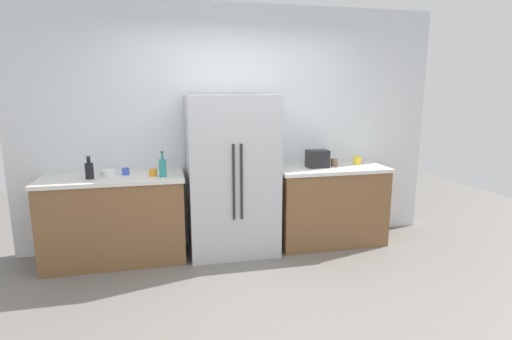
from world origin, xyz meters
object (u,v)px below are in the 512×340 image
object	(u,v)px
refrigerator	(232,176)
cup_c	(126,171)
bottle_b	(89,170)
bowl_a	(109,173)
cup_a	(357,160)
bottle_a	(163,167)
cup_b	(334,162)
toaster	(317,159)
cup_d	(153,173)

from	to	relation	value
refrigerator	cup_c	size ratio (longest dim) A/B	23.68
bottle_b	bowl_a	bearing A→B (deg)	38.15
refrigerator	cup_a	size ratio (longest dim) A/B	18.45
refrigerator	cup_a	distance (m)	1.54
cup_a	bowl_a	bearing A→B (deg)	-179.62
bottle_a	cup_a	world-z (taller)	bottle_a
bottle_a	bowl_a	xyz separation A→B (m)	(-0.55, 0.19, -0.07)
refrigerator	bottle_b	distance (m)	1.45
cup_b	bowl_a	xyz separation A→B (m)	(-2.50, 0.02, -0.01)
cup_c	bottle_b	bearing A→B (deg)	-159.07
refrigerator	cup_c	bearing A→B (deg)	175.08
refrigerator	bottle_b	world-z (taller)	refrigerator
bottle_b	cup_a	world-z (taller)	bottle_b
cup_c	toaster	bearing A→B (deg)	-1.39
toaster	cup_b	size ratio (longest dim) A/B	2.89
refrigerator	cup_b	bearing A→B (deg)	3.60
cup_a	cup_b	bearing A→B (deg)	-172.85
bottle_b	cup_a	bearing A→B (deg)	2.84
bottle_a	bowl_a	size ratio (longest dim) A/B	1.66
bottle_a	cup_c	world-z (taller)	bottle_a
toaster	cup_d	bearing A→B (deg)	-177.46
refrigerator	toaster	bearing A→B (deg)	2.57
bottle_a	cup_b	size ratio (longest dim) A/B	3.09
bottle_a	cup_b	bearing A→B (deg)	4.91
toaster	cup_b	bearing A→B (deg)	8.18
cup_a	bottle_b	bearing A→B (deg)	-177.16
cup_b	cup_c	world-z (taller)	cup_b
toaster	cup_c	size ratio (longest dim) A/B	3.34
toaster	cup_d	size ratio (longest dim) A/B	3.12
cup_d	cup_c	bearing A→B (deg)	154.85
cup_a	bowl_a	world-z (taller)	cup_a
cup_a	cup_d	xyz separation A→B (m)	(-2.37, -0.15, -0.01)
bottle_a	bowl_a	bearing A→B (deg)	161.03
bottle_a	cup_d	size ratio (longest dim) A/B	3.34
bottle_a	cup_c	distance (m)	0.43
toaster	bottle_b	xyz separation A→B (m)	(-2.44, -0.08, -0.01)
cup_a	cup_d	distance (m)	2.37
toaster	refrigerator	bearing A→B (deg)	-177.43
cup_b	bowl_a	world-z (taller)	cup_b
cup_b	bowl_a	distance (m)	2.50
refrigerator	bottle_a	xyz separation A→B (m)	(-0.73, -0.09, 0.14)
refrigerator	bottle_b	xyz separation A→B (m)	(-1.45, -0.03, 0.13)
refrigerator	toaster	xyz separation A→B (m)	(1.00, 0.04, 0.14)
bottle_a	cup_d	world-z (taller)	bottle_a
toaster	bottle_a	xyz separation A→B (m)	(-1.73, -0.14, -0.00)
refrigerator	cup_a	xyz separation A→B (m)	(1.53, 0.12, 0.09)
cup_b	cup_c	distance (m)	2.33
cup_c	bowl_a	xyz separation A→B (m)	(-0.17, 0.00, -0.01)
bottle_b	bottle_a	bearing A→B (deg)	-4.78
bowl_a	bottle_b	bearing A→B (deg)	-141.85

